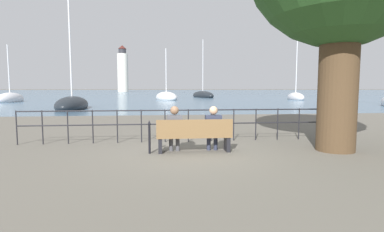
% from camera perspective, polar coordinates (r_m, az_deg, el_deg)
% --- Properties ---
extents(ground_plane, '(1000.00, 1000.00, 0.00)m').
position_cam_1_polar(ground_plane, '(8.19, 0.39, -6.81)').
color(ground_plane, '#605B51').
extents(harbor_water, '(600.00, 300.00, 0.01)m').
position_cam_1_polar(harbor_water, '(169.21, -6.02, 4.71)').
color(harbor_water, slate).
rests_on(harbor_water, ground_plane).
extents(park_bench, '(2.03, 0.45, 0.90)m').
position_cam_1_polar(park_bench, '(8.05, 0.44, -3.84)').
color(park_bench, brown).
rests_on(park_bench, ground_plane).
extents(seated_person_left, '(0.40, 0.35, 1.25)m').
position_cam_1_polar(seated_person_left, '(8.05, -3.35, -2.05)').
color(seated_person_left, '#4C4C51').
rests_on(seated_person_left, ground_plane).
extents(seated_person_right, '(0.43, 0.35, 1.24)m').
position_cam_1_polar(seated_person_right, '(8.17, 4.05, -1.99)').
color(seated_person_right, '#2D3347').
rests_on(seated_person_right, ground_plane).
extents(promenade_railing, '(10.53, 0.04, 1.05)m').
position_cam_1_polar(promenade_railing, '(9.64, -0.71, -0.79)').
color(promenade_railing, black).
rests_on(promenade_railing, ground_plane).
extents(closed_umbrella, '(0.09, 0.09, 0.89)m').
position_cam_1_polar(closed_umbrella, '(7.96, -8.11, -3.61)').
color(closed_umbrella, black).
rests_on(closed_umbrella, ground_plane).
extents(sailboat_0, '(2.47, 5.22, 7.59)m').
position_cam_1_polar(sailboat_0, '(43.79, -31.33, 2.77)').
color(sailboat_0, silver).
rests_on(sailboat_0, ground_plane).
extents(sailboat_1, '(4.33, 9.16, 11.27)m').
position_cam_1_polar(sailboat_1, '(56.64, 2.07, 3.95)').
color(sailboat_1, black).
rests_on(sailboat_1, ground_plane).
extents(sailboat_2, '(2.90, 7.10, 10.10)m').
position_cam_1_polar(sailboat_2, '(27.03, -21.85, 1.99)').
color(sailboat_2, black).
rests_on(sailboat_2, ground_plane).
extents(sailboat_3, '(4.30, 6.41, 8.02)m').
position_cam_1_polar(sailboat_3, '(44.41, -4.93, 3.55)').
color(sailboat_3, white).
rests_on(sailboat_3, ground_plane).
extents(sailboat_5, '(2.40, 5.60, 10.76)m').
position_cam_1_polar(sailboat_5, '(47.25, 19.13, 3.39)').
color(sailboat_5, silver).
rests_on(sailboat_5, ground_plane).
extents(harbor_lighthouse, '(5.05, 5.05, 22.27)m').
position_cam_1_polar(harbor_lighthouse, '(149.97, -13.07, 8.48)').
color(harbor_lighthouse, silver).
rests_on(harbor_lighthouse, ground_plane).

